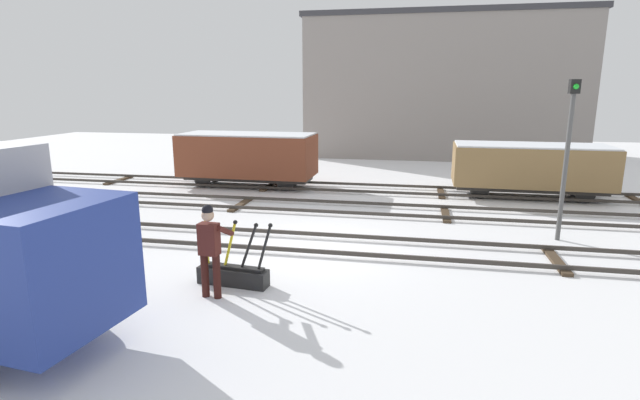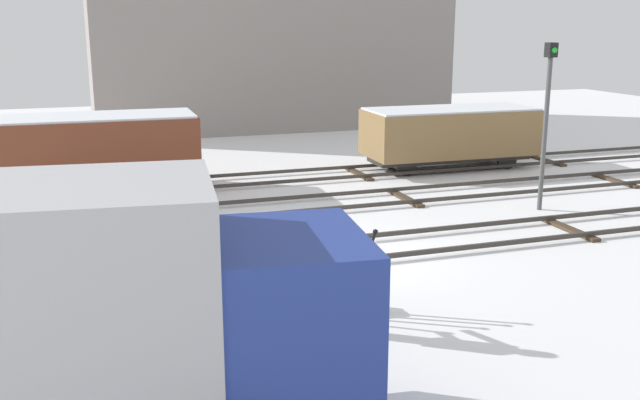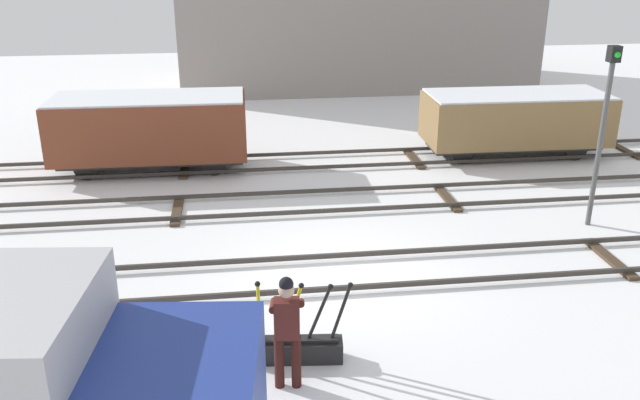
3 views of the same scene
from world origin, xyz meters
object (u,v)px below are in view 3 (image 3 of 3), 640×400
switch_lever_frame (296,347)px  rail_worker (287,325)px  freight_car_back_track (150,128)px  freight_car_mid_siding (515,119)px  signal_post (604,120)px

switch_lever_frame → rail_worker: 1.07m
freight_car_back_track → freight_car_mid_siding: freight_car_back_track is taller
freight_car_mid_siding → rail_worker: bearing=-125.5°
rail_worker → signal_post: (7.72, 5.33, 1.50)m
switch_lever_frame → freight_car_back_track: (-3.27, 10.21, 1.05)m
rail_worker → freight_car_mid_siding: size_ratio=0.33×
switch_lever_frame → signal_post: bearing=37.5°
signal_post → freight_car_back_track: size_ratio=0.76×
switch_lever_frame → freight_car_mid_siding: bearing=58.0°
signal_post → freight_car_back_track: (-10.80, 5.53, -1.28)m
signal_post → freight_car_back_track: bearing=152.9°
rail_worker → signal_post: size_ratio=0.44×
freight_car_back_track → freight_car_mid_siding: 11.14m
rail_worker → freight_car_mid_siding: (8.06, 10.85, 0.11)m
freight_car_back_track → rail_worker: bearing=-73.1°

